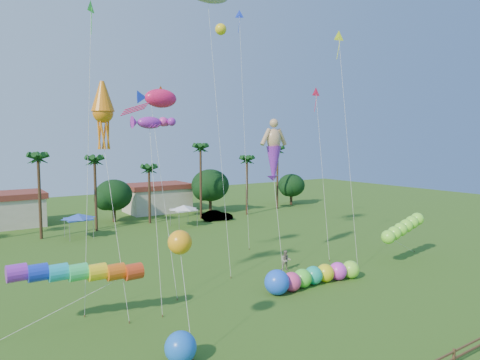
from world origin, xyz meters
TOP-DOWN VIEW (x-y plane):
  - ground at (0.00, 0.00)m, footprint 160.00×160.00m
  - tree_line at (3.57, 44.00)m, footprint 69.46×8.91m
  - buildings_row at (-3.09, 50.00)m, footprint 35.00×7.00m
  - tent_row at (-6.00, 36.33)m, footprint 31.00×4.00m
  - car_b at (14.28, 37.24)m, footprint 4.83×2.52m
  - spectator_b at (6.67, 12.20)m, footprint 1.16×1.12m
  - caterpillar_inflatable at (5.47, 7.68)m, footprint 9.75×2.30m
  - blue_ball at (-8.93, 2.58)m, footprint 1.76×1.76m
  - rainbow_tube at (-10.89, 9.88)m, footprint 10.39×2.33m
  - green_worm at (15.85, 7.86)m, footprint 10.25×2.29m
  - orange_ball_kite at (-8.11, 4.17)m, footprint 1.65×2.80m
  - merman_kite at (7.37, 15.01)m, footprint 3.30×4.99m
  - fish_kite at (-3.54, 16.93)m, footprint 4.44×6.88m
  - squid_kite at (-9.84, 12.45)m, footprint 1.67×4.26m
  - lobster_kite at (-6.52, 12.22)m, footprint 3.56×4.71m
  - delta_kite_red at (14.15, 16.27)m, footprint 2.61×4.54m
  - delta_kite_yellow at (14.10, 13.08)m, footprint 2.40×4.92m
  - delta_kite_green at (-9.77, 14.96)m, footprint 2.51×3.77m
  - delta_kite_blue at (9.23, 23.71)m, footprint 1.65×3.99m

SIDE VIEW (x-z plane):
  - ground at x=0.00m, z-range 0.00..0.00m
  - car_b at x=14.28m, z-range 0.00..1.51m
  - caterpillar_inflatable at x=5.47m, z-range -0.16..1.83m
  - blue_ball at x=-8.93m, z-range 0.00..1.76m
  - spectator_b at x=6.67m, z-range 0.00..1.88m
  - buildings_row at x=-3.09m, z-range 0.00..4.00m
  - tent_row at x=-6.00m, z-range 2.45..3.05m
  - green_worm at x=15.85m, z-range 1.00..4.62m
  - rainbow_tube at x=-10.89m, z-range 1.32..5.08m
  - tree_line at x=3.57m, z-range -1.22..9.78m
  - orange_ball_kite at x=-8.11m, z-range 2.78..9.76m
  - merman_kite at x=7.37m, z-range 3.92..17.59m
  - lobster_kite at x=-6.52m, z-range 6.38..20.41m
  - squid_kite at x=-9.84m, z-range 5.87..22.15m
  - fish_kite at x=-3.54m, z-range 7.39..24.01m
  - delta_kite_red at x=14.15m, z-range 8.03..25.85m
  - delta_kite_green at x=-9.77m, z-range 10.06..32.36m
  - delta_kite_yellow at x=14.10m, z-range 10.54..33.64m
  - delta_kite_blue at x=9.23m, z-range 12.20..39.09m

